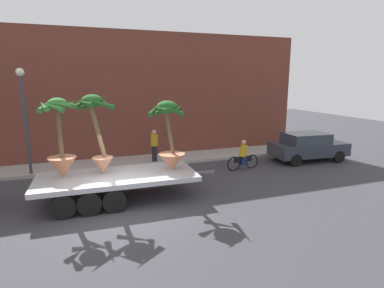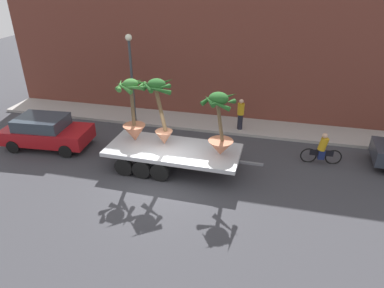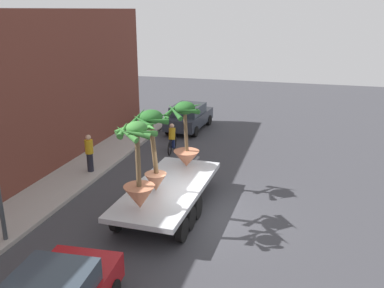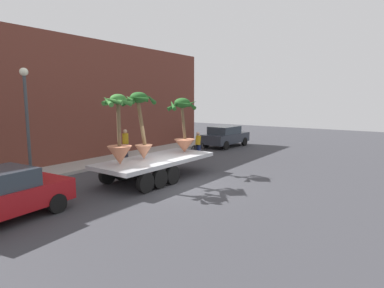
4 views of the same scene
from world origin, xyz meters
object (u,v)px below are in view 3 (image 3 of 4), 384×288
(potted_palm_middle, at_px, (139,173))
(cyclist, at_px, (172,139))
(pedestrian_near_gate, at_px, (89,152))
(parked_car, at_px, (189,117))
(potted_palm_front, at_px, (186,138))
(potted_palm_rear, at_px, (154,148))
(flatbed_trailer, at_px, (166,194))

(potted_palm_middle, height_order, cyclist, potted_palm_middle)
(pedestrian_near_gate, bearing_deg, parked_car, -14.93)
(potted_palm_front, xyz_separation_m, cyclist, (4.39, 2.06, -1.52))
(potted_palm_rear, bearing_deg, potted_palm_middle, 178.53)
(flatbed_trailer, xyz_separation_m, cyclist, (6.68, 2.00, -0.10))
(cyclist, distance_m, parked_car, 4.26)
(potted_palm_front, height_order, parked_car, potted_palm_front)
(flatbed_trailer, height_order, potted_palm_rear, potted_palm_rear)
(potted_palm_front, xyz_separation_m, parked_car, (8.64, 2.39, -1.37))
(potted_palm_rear, bearing_deg, flatbed_trailer, -37.09)
(potted_palm_rear, bearing_deg, parked_car, 10.26)
(potted_palm_rear, relative_size, cyclist, 1.62)
(potted_palm_front, relative_size, cyclist, 1.48)
(potted_palm_middle, xyz_separation_m, parked_car, (12.56, 2.01, -1.36))
(potted_palm_front, distance_m, pedestrian_near_gate, 4.75)
(cyclist, height_order, parked_car, parked_car)
(potted_palm_front, bearing_deg, parked_car, 15.48)
(potted_palm_rear, relative_size, pedestrian_near_gate, 1.74)
(potted_palm_middle, height_order, parked_car, potted_palm_middle)
(potted_palm_rear, xyz_separation_m, cyclist, (7.05, 1.72, -1.94))
(pedestrian_near_gate, bearing_deg, potted_palm_rear, -125.60)
(flatbed_trailer, xyz_separation_m, parked_car, (10.92, 2.32, 0.06))
(potted_palm_front, relative_size, parked_car, 0.64)
(flatbed_trailer, height_order, pedestrian_near_gate, pedestrian_near_gate)
(potted_palm_middle, bearing_deg, flatbed_trailer, -10.77)
(potted_palm_rear, bearing_deg, pedestrian_near_gate, 54.40)
(potted_palm_middle, height_order, pedestrian_near_gate, potted_palm_middle)
(cyclist, relative_size, parked_car, 0.43)
(flatbed_trailer, distance_m, pedestrian_near_gate, 5.26)
(potted_palm_front, bearing_deg, cyclist, 25.18)
(potted_palm_middle, bearing_deg, pedestrian_near_gate, 44.33)
(potted_palm_front, height_order, pedestrian_near_gate, potted_palm_front)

